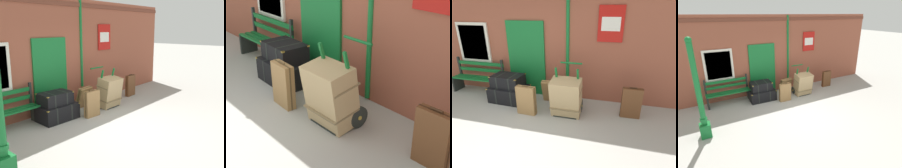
{
  "view_description": "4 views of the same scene",
  "coord_description": "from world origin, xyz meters",
  "views": [
    {
      "loc": [
        -4.55,
        -3.3,
        2.37
      ],
      "look_at": [
        1.32,
        1.61,
        0.65
      ],
      "focal_mm": 40.39,
      "sensor_mm": 36.0,
      "label": 1
    },
    {
      "loc": [
        4.17,
        -1.14,
        2.52
      ],
      "look_at": [
        1.11,
        1.55,
        0.64
      ],
      "focal_mm": 52.68,
      "sensor_mm": 36.0,
      "label": 2
    },
    {
      "loc": [
        1.96,
        -2.24,
        2.37
      ],
      "look_at": [
        0.88,
        1.88,
        0.63
      ],
      "focal_mm": 29.29,
      "sensor_mm": 36.0,
      "label": 3
    },
    {
      "loc": [
        -2.86,
        -4.56,
        3.24
      ],
      "look_at": [
        0.51,
        1.66,
        0.5
      ],
      "focal_mm": 29.43,
      "sensor_mm": 36.0,
      "label": 4
    }
  ],
  "objects": [
    {
      "name": "platform_bench",
      "position": [
        -1.88,
        2.16,
        0.44
      ],
      "size": [
        1.6,
        0.43,
        1.01
      ],
      "color": "#146B2D",
      "rests_on": "ground"
    },
    {
      "name": "large_brown_trunk",
      "position": [
        1.04,
        1.48,
        0.47
      ],
      "size": [
        0.7,
        0.57,
        0.94
      ],
      "color": "tan",
      "rests_on": "ground"
    },
    {
      "name": "steamer_trunk_middle",
      "position": [
        -0.69,
        1.85,
        0.58
      ],
      "size": [
        0.83,
        0.58,
        0.33
      ],
      "color": "black",
      "rests_on": "steamer_trunk_base"
    },
    {
      "name": "porters_trolley",
      "position": [
        1.04,
        1.66,
        0.27
      ],
      "size": [
        0.71,
        0.68,
        1.18
      ],
      "color": "black",
      "rests_on": "ground"
    },
    {
      "name": "suitcase_charcoal",
      "position": [
        0.5,
        2.04,
        0.32
      ],
      "size": [
        0.54,
        0.36,
        0.65
      ],
      "color": "olive",
      "rests_on": "ground"
    },
    {
      "name": "brick_facade",
      "position": [
        -0.02,
        2.6,
        1.6
      ],
      "size": [
        10.4,
        0.35,
        3.2
      ],
      "color": "brown",
      "rests_on": "ground"
    },
    {
      "name": "suitcase_olive",
      "position": [
        2.51,
        1.77,
        0.37
      ],
      "size": [
        0.45,
        0.15,
        0.77
      ],
      "color": "brown",
      "rests_on": "ground"
    },
    {
      "name": "steamer_trunk_base",
      "position": [
        -0.66,
        1.81,
        0.21
      ],
      "size": [
        1.03,
        0.69,
        0.43
      ],
      "color": "black",
      "rests_on": "ground"
    },
    {
      "name": "lamp_post",
      "position": [
        -2.87,
        0.33,
        1.03
      ],
      "size": [
        0.28,
        0.28,
        2.74
      ],
      "color": "#146B2D",
      "rests_on": "ground"
    },
    {
      "name": "ground_plane",
      "position": [
        0.0,
        0.0,
        0.0
      ],
      "size": [
        60.0,
        60.0,
        0.0
      ],
      "primitive_type": "plane",
      "color": "#A3A099"
    },
    {
      "name": "suitcase_cream",
      "position": [
        0.1,
        1.3,
        0.36
      ],
      "size": [
        0.47,
        0.18,
        0.75
      ],
      "color": "olive",
      "rests_on": "ground"
    }
  ]
}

